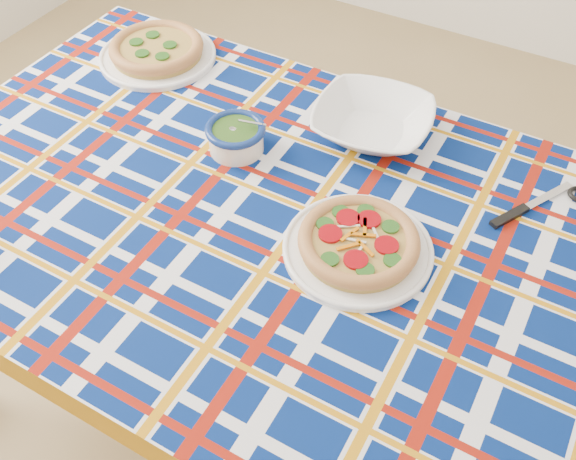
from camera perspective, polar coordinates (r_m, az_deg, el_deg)
The scene contains 8 objects.
floor at distance 1.70m, azimuth 0.44°, elevation -16.89°, with size 4.00×4.00×0.00m, color olive.
dining_table at distance 1.24m, azimuth -1.82°, elevation -0.66°, with size 1.45×0.90×0.68m.
tablecloth at distance 1.22m, azimuth -1.85°, elevation 0.03°, with size 1.47×0.93×0.10m, color #051A59, non-canonical shape.
main_focaccia_plate at distance 1.11m, azimuth 6.30°, elevation -1.02°, with size 0.27×0.27×0.05m, color #AE883D, non-canonical shape.
pesto_bowl at distance 1.30m, azimuth -4.67°, elevation 8.38°, with size 0.12×0.12×0.07m, color #1D3D10, non-canonical shape.
serving_bowl at distance 1.35m, azimuth 7.52°, elevation 9.51°, with size 0.24×0.24×0.06m, color white.
second_focaccia_plate at distance 1.60m, azimuth -11.60°, elevation 15.49°, with size 0.28×0.28×0.05m, color #AE883D, non-canonical shape.
table_knife at distance 1.30m, azimuth 21.95°, elevation 2.77°, with size 0.22×0.02×0.01m, color silver, non-canonical shape.
Camera 1 is at (0.35, -0.64, 1.53)m, focal length 40.00 mm.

